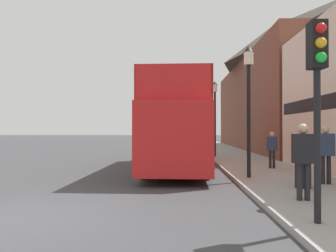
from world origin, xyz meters
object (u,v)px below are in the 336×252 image
parked_car_ahead_of_bus (190,146)px  pedestrian_second (326,149)px  lamp_post_third (206,112)px  pedestrian_nearest (303,154)px  traffic_signal (318,75)px  lamp_post_second (215,104)px  lamp_post_nearest (249,86)px  litter_bin (303,169)px  tour_bus (177,130)px  pedestrian_third (272,146)px

parked_car_ahead_of_bus → pedestrian_second: pedestrian_second is taller
lamp_post_third → pedestrian_nearest: bearing=-89.0°
parked_car_ahead_of_bus → pedestrian_nearest: (2.10, -14.87, 0.58)m
traffic_signal → lamp_post_second: 14.46m
parked_car_ahead_of_bus → lamp_post_nearest: 11.66m
traffic_signal → litter_bin: 4.27m
tour_bus → traffic_signal: bearing=-73.1°
parked_car_ahead_of_bus → pedestrian_third: 9.13m
parked_car_ahead_of_bus → pedestrian_third: bearing=-68.7°
parked_car_ahead_of_bus → lamp_post_nearest: size_ratio=0.90×
parked_car_ahead_of_bus → litter_bin: (2.71, -13.22, 0.02)m
parked_car_ahead_of_bus → tour_bus: bearing=-95.7°
traffic_signal → lamp_post_third: bearing=89.8°
tour_bus → litter_bin: bearing=-55.6°
tour_bus → litter_bin: (3.59, -5.51, -1.10)m
pedestrian_nearest → lamp_post_second: bearing=92.9°
parked_car_ahead_of_bus → pedestrian_second: bearing=-72.8°
pedestrian_nearest → pedestrian_third: pedestrian_nearest is taller
pedestrian_third → lamp_post_third: lamp_post_third is taller
tour_bus → pedestrian_third: (4.06, -0.84, -0.69)m
litter_bin → pedestrian_second: bearing=36.2°
tour_bus → parked_car_ahead_of_bus: 7.84m
tour_bus → lamp_post_nearest: (2.49, -3.53, 1.54)m
pedestrian_second → lamp_post_nearest: bearing=148.0°
traffic_signal → lamp_post_second: (-0.17, 14.45, 0.57)m
lamp_post_nearest → lamp_post_second: bearing=90.9°
lamp_post_nearest → litter_bin: size_ratio=4.62×
lamp_post_nearest → traffic_signal: bearing=-89.8°
parked_car_ahead_of_bus → litter_bin: parked_car_ahead_of_bus is taller
lamp_post_third → parked_car_ahead_of_bus: bearing=-104.5°
tour_bus → pedestrian_second: tour_bus is taller
lamp_post_second → litter_bin: bearing=-83.5°
tour_bus → parked_car_ahead_of_bus: size_ratio=2.38×
parked_car_ahead_of_bus → lamp_post_second: bearing=-56.8°
tour_bus → lamp_post_nearest: size_ratio=2.15×
pedestrian_second → lamp_post_nearest: 3.20m
pedestrian_third → tour_bus: bearing=168.3°
lamp_post_nearest → lamp_post_third: lamp_post_third is taller
lamp_post_second → lamp_post_nearest: bearing=-89.1°
traffic_signal → tour_bus: bearing=105.5°
parked_car_ahead_of_bus → pedestrian_third: pedestrian_third is taller
pedestrian_second → lamp_post_nearest: size_ratio=0.39×
tour_bus → traffic_signal: size_ratio=2.73×
pedestrian_second → litter_bin: pedestrian_second is taller
pedestrian_third → lamp_post_nearest: lamp_post_nearest is taller
pedestrian_third → parked_car_ahead_of_bus: bearing=110.4°
tour_bus → pedestrian_second: 6.65m
tour_bus → pedestrian_nearest: 7.77m
traffic_signal → lamp_post_second: bearing=90.7°
lamp_post_third → litter_bin: bearing=-87.1°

